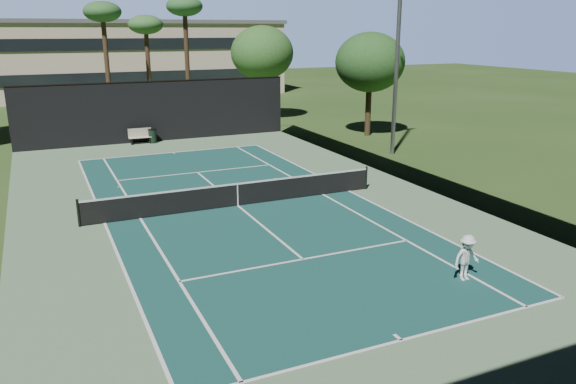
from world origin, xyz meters
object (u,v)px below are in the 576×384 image
player (467,258)px  tennis_ball_b (192,193)px  tennis_net (238,194)px  trash_bin (153,136)px  park_bench (140,136)px  tennis_ball_c (275,179)px  tennis_ball_d (118,187)px

player → tennis_ball_b: (-5.08, 12.51, -0.68)m
tennis_net → trash_bin: bearing=91.9°
tennis_net → park_bench: size_ratio=8.60×
tennis_ball_c → park_bench: size_ratio=0.04×
tennis_ball_d → park_bench: bearing=74.3°
tennis_ball_b → park_bench: 12.84m
tennis_ball_b → tennis_ball_c: bearing=9.2°
player → tennis_ball_c: player is taller
player → park_bench: (-5.11, 25.33, -0.17)m
tennis_ball_b → trash_bin: (0.76, 12.75, 0.45)m
tennis_ball_b → tennis_ball_c: size_ratio=0.97×
tennis_ball_d → trash_bin: bearing=70.3°
trash_bin → tennis_ball_b: bearing=-93.4°
tennis_net → park_bench: (-1.31, 15.55, -0.01)m
player → park_bench: 25.84m
tennis_ball_b → tennis_ball_c: tennis_ball_c is taller
tennis_ball_c → trash_bin: bearing=107.3°
player → park_bench: bearing=99.3°
tennis_net → trash_bin: tennis_net is taller
tennis_ball_b → tennis_ball_c: 4.56m
tennis_ball_b → trash_bin: trash_bin is taller
tennis_ball_c → tennis_ball_d: size_ratio=1.07×
tennis_net → tennis_ball_c: bearing=46.9°
tennis_net → park_bench: tennis_net is taller
player → tennis_ball_b: bearing=110.0°
tennis_net → trash_bin: size_ratio=13.65×
trash_bin → park_bench: bearing=174.2°
tennis_ball_c → park_bench: park_bench is taller
trash_bin → player: bearing=-80.3°
tennis_net → tennis_ball_b: (-1.28, 2.72, -0.53)m
player → tennis_ball_c: bearing=90.4°
tennis_net → tennis_ball_d: bearing=129.9°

